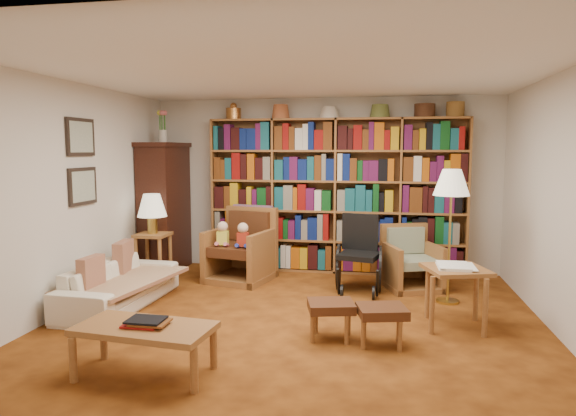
% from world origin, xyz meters
% --- Properties ---
extents(floor, '(5.00, 5.00, 0.00)m').
position_xyz_m(floor, '(0.00, 0.00, 0.00)').
color(floor, '#8F4B16').
rests_on(floor, ground).
extents(ceiling, '(5.00, 5.00, 0.00)m').
position_xyz_m(ceiling, '(0.00, 0.00, 2.50)').
color(ceiling, white).
rests_on(ceiling, wall_back).
extents(wall_back, '(5.00, 0.00, 5.00)m').
position_xyz_m(wall_back, '(0.00, 2.50, 1.25)').
color(wall_back, silver).
rests_on(wall_back, floor).
extents(wall_front, '(5.00, 0.00, 5.00)m').
position_xyz_m(wall_front, '(0.00, -2.50, 1.25)').
color(wall_front, silver).
rests_on(wall_front, floor).
extents(wall_left, '(0.00, 5.00, 5.00)m').
position_xyz_m(wall_left, '(-2.50, 0.00, 1.25)').
color(wall_left, silver).
rests_on(wall_left, floor).
extents(wall_right, '(0.00, 5.00, 5.00)m').
position_xyz_m(wall_right, '(2.50, 0.00, 1.25)').
color(wall_right, silver).
rests_on(wall_right, floor).
extents(bookshelf, '(3.60, 0.30, 2.42)m').
position_xyz_m(bookshelf, '(0.20, 2.33, 1.17)').
color(bookshelf, '#975F2F').
rests_on(bookshelf, floor).
extents(curio_cabinet, '(0.50, 0.95, 2.40)m').
position_xyz_m(curio_cabinet, '(-2.25, 2.00, 0.95)').
color(curio_cabinet, '#35180E').
rests_on(curio_cabinet, floor).
extents(framed_pictures, '(0.03, 0.52, 0.97)m').
position_xyz_m(framed_pictures, '(-2.48, 0.30, 1.62)').
color(framed_pictures, black).
rests_on(framed_pictures, wall_left).
extents(sofa, '(1.72, 0.72, 0.50)m').
position_xyz_m(sofa, '(-2.05, 0.26, 0.25)').
color(sofa, '#EEE3CA').
rests_on(sofa, floor).
extents(sofa_throw, '(1.02, 1.60, 0.04)m').
position_xyz_m(sofa_throw, '(-2.00, 0.26, 0.30)').
color(sofa_throw, '#F1E9B0').
rests_on(sofa_throw, sofa).
extents(cushion_left, '(0.18, 0.41, 0.40)m').
position_xyz_m(cushion_left, '(-2.18, 0.61, 0.45)').
color(cushion_left, maroon).
rests_on(cushion_left, sofa).
extents(cushion_right, '(0.13, 0.37, 0.36)m').
position_xyz_m(cushion_right, '(-2.18, -0.09, 0.45)').
color(cushion_right, maroon).
rests_on(cushion_right, sofa).
extents(side_table_lamp, '(0.42, 0.42, 0.65)m').
position_xyz_m(side_table_lamp, '(-2.15, 1.36, 0.48)').
color(side_table_lamp, '#975F2F').
rests_on(side_table_lamp, floor).
extents(table_lamp, '(0.39, 0.39, 0.53)m').
position_xyz_m(table_lamp, '(-2.15, 1.36, 1.01)').
color(table_lamp, '#B5943A').
rests_on(table_lamp, side_table_lamp).
extents(armchair_leather, '(0.95, 0.97, 0.99)m').
position_xyz_m(armchair_leather, '(-1.02, 1.70, 0.40)').
color(armchair_leather, '#975F2F').
rests_on(armchair_leather, floor).
extents(armchair_sage, '(0.86, 0.86, 0.80)m').
position_xyz_m(armchair_sage, '(1.24, 1.66, 0.30)').
color(armchair_sage, '#975F2F').
rests_on(armchair_sage, floor).
extents(wheelchair, '(0.56, 0.76, 0.95)m').
position_xyz_m(wheelchair, '(0.59, 1.37, 0.43)').
color(wheelchair, black).
rests_on(wheelchair, floor).
extents(floor_lamp, '(0.41, 0.41, 1.54)m').
position_xyz_m(floor_lamp, '(1.62, 1.05, 1.33)').
color(floor_lamp, '#B5943A').
rests_on(floor_lamp, floor).
extents(side_table_papers, '(0.69, 0.69, 0.63)m').
position_xyz_m(side_table_papers, '(1.58, 0.20, 0.51)').
color(side_table_papers, '#975F2F').
rests_on(side_table_papers, floor).
extents(footstool_a, '(0.49, 0.44, 0.36)m').
position_xyz_m(footstool_a, '(0.40, -0.34, 0.29)').
color(footstool_a, '#492213').
rests_on(footstool_a, floor).
extents(footstool_b, '(0.49, 0.45, 0.36)m').
position_xyz_m(footstool_b, '(0.86, -0.41, 0.29)').
color(footstool_b, '#492213').
rests_on(footstool_b, floor).
extents(coffee_table, '(1.10, 0.63, 0.45)m').
position_xyz_m(coffee_table, '(-0.96, -1.37, 0.35)').
color(coffee_table, '#975F2F').
rests_on(coffee_table, floor).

